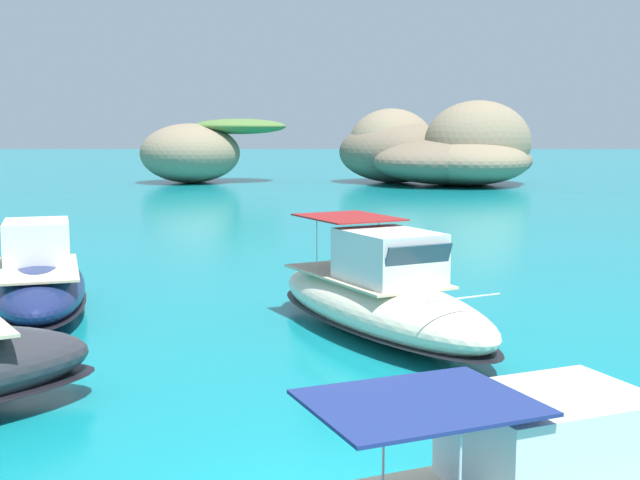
# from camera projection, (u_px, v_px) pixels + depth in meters

# --- Properties ---
(islet_large) EXTENTS (22.73, 20.61, 7.60)m
(islet_large) POSITION_uv_depth(u_px,v_px,m) (443.00, 154.00, 76.63)
(islet_large) COLOR #84755B
(islet_large) RESTS_ON ground
(islet_small) EXTENTS (14.38, 12.63, 6.01)m
(islet_small) POSITION_uv_depth(u_px,v_px,m) (197.00, 152.00, 78.74)
(islet_small) COLOR #84755B
(islet_small) RESTS_ON ground
(motorboat_cream) EXTENTS (6.51, 9.19, 2.81)m
(motorboat_cream) POSITION_uv_depth(u_px,v_px,m) (380.00, 300.00, 20.43)
(motorboat_cream) COLOR beige
(motorboat_cream) RESTS_ON ground
(motorboat_navy) EXTENTS (4.98, 8.85, 2.50)m
(motorboat_navy) POSITION_uv_depth(u_px,v_px,m) (39.00, 281.00, 23.22)
(motorboat_navy) COLOR navy
(motorboat_navy) RESTS_ON ground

